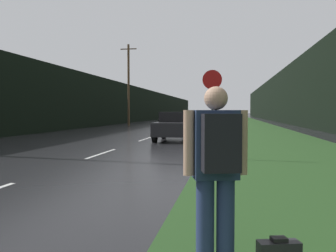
% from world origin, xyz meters
% --- Properties ---
extents(grass_verge, '(6.00, 240.00, 0.02)m').
position_xyz_m(grass_verge, '(6.73, 40.00, 0.01)').
color(grass_verge, '#26471E').
rests_on(grass_verge, ground_plane).
extents(lane_stripe_c, '(0.12, 3.00, 0.01)m').
position_xyz_m(lane_stripe_c, '(0.00, 13.12, 0.00)').
color(lane_stripe_c, silver).
rests_on(lane_stripe_c, ground_plane).
extents(lane_stripe_d, '(0.12, 3.00, 0.01)m').
position_xyz_m(lane_stripe_d, '(0.00, 20.12, 0.00)').
color(lane_stripe_d, silver).
rests_on(lane_stripe_d, ground_plane).
extents(treeline_far_side, '(2.00, 140.00, 5.22)m').
position_xyz_m(treeline_far_side, '(-9.73, 50.00, 2.61)').
color(treeline_far_side, black).
rests_on(treeline_far_side, ground_plane).
extents(treeline_near_side, '(2.00, 140.00, 7.21)m').
position_xyz_m(treeline_near_side, '(12.73, 50.00, 3.60)').
color(treeline_near_side, black).
rests_on(treeline_near_side, ground_plane).
extents(utility_pole_far, '(1.80, 0.24, 8.86)m').
position_xyz_m(utility_pole_far, '(-6.18, 38.39, 4.56)').
color(utility_pole_far, '#4C3823').
rests_on(utility_pole_far, ground_plane).
extents(stop_sign, '(0.63, 0.07, 2.90)m').
position_xyz_m(stop_sign, '(4.08, 12.28, 1.74)').
color(stop_sign, slate).
rests_on(stop_sign, ground_plane).
extents(hitchhiker_with_backpack, '(0.61, 0.50, 1.80)m').
position_xyz_m(hitchhiker_with_backpack, '(4.49, 4.02, 1.03)').
color(hitchhiker_with_backpack, navy).
rests_on(hitchhiker_with_backpack, ground_plane).
extents(car_passing_near, '(2.01, 4.12, 1.53)m').
position_xyz_m(car_passing_near, '(1.86, 19.41, 0.77)').
color(car_passing_near, black).
rests_on(car_passing_near, ground_plane).
extents(car_passing_far, '(1.98, 4.64, 1.53)m').
position_xyz_m(car_passing_far, '(1.86, 30.97, 0.78)').
color(car_passing_far, black).
rests_on(car_passing_far, ground_plane).
extents(car_oncoming, '(2.02, 4.58, 1.39)m').
position_xyz_m(car_oncoming, '(-1.86, 43.70, 0.71)').
color(car_oncoming, black).
rests_on(car_oncoming, ground_plane).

